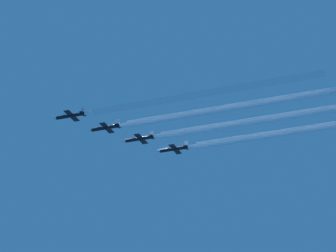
{
  "coord_description": "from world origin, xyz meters",
  "views": [
    {
      "loc": [
        -281.05,
        -120.32,
        1.61
      ],
      "look_at": [
        0.0,
        -17.25,
        146.0
      ],
      "focal_mm": 100.42,
      "sensor_mm": 36.0,
      "label": 1
    }
  ],
  "objects_px": {
    "jet_second_echelon": "(105,128)",
    "jet_third_echelon": "(139,139)",
    "jet_fourth_echelon": "(173,149)",
    "jet_lead": "(69,116)"
  },
  "relations": [
    {
      "from": "jet_lead",
      "to": "jet_second_echelon",
      "type": "height_order",
      "value": "jet_lead"
    },
    {
      "from": "jet_second_echelon",
      "to": "jet_third_echelon",
      "type": "relative_size",
      "value": 1.0
    },
    {
      "from": "jet_second_echelon",
      "to": "jet_fourth_echelon",
      "type": "xyz_separation_m",
      "value": [
        20.71,
        -18.48,
        -2.43
      ]
    },
    {
      "from": "jet_third_echelon",
      "to": "jet_lead",
      "type": "bearing_deg",
      "value": 138.58
    },
    {
      "from": "jet_second_echelon",
      "to": "jet_fourth_echelon",
      "type": "height_order",
      "value": "jet_second_echelon"
    },
    {
      "from": "jet_second_echelon",
      "to": "jet_fourth_echelon",
      "type": "relative_size",
      "value": 1.0
    },
    {
      "from": "jet_lead",
      "to": "jet_fourth_echelon",
      "type": "relative_size",
      "value": 1.0
    },
    {
      "from": "jet_lead",
      "to": "jet_third_echelon",
      "type": "xyz_separation_m",
      "value": [
        20.51,
        -18.09,
        -2.89
      ]
    },
    {
      "from": "jet_second_echelon",
      "to": "jet_third_echelon",
      "type": "height_order",
      "value": "jet_second_echelon"
    },
    {
      "from": "jet_fourth_echelon",
      "to": "jet_second_echelon",
      "type": "bearing_deg",
      "value": 138.25
    }
  ]
}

